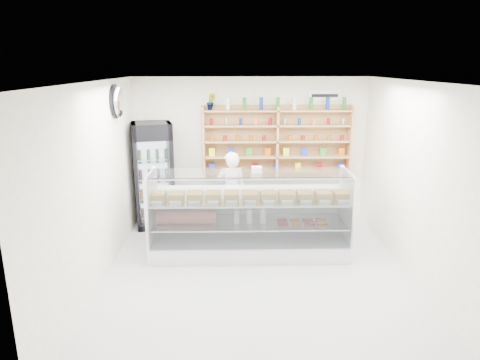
{
  "coord_description": "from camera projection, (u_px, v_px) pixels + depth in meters",
  "views": [
    {
      "loc": [
        -0.39,
        -5.73,
        3.02
      ],
      "look_at": [
        -0.24,
        0.9,
        1.22
      ],
      "focal_mm": 32.0,
      "sensor_mm": 36.0,
      "label": 1
    }
  ],
  "objects": [
    {
      "name": "shop_worker",
      "position": [
        231.0,
        192.0,
        7.81
      ],
      "size": [
        0.6,
        0.44,
        1.52
      ],
      "primitive_type": "imported",
      "rotation": [
        0.0,
        0.0,
        3.3
      ],
      "color": "white",
      "rests_on": "floor"
    },
    {
      "name": "potted_plant",
      "position": [
        211.0,
        102.0,
        7.95
      ],
      "size": [
        0.18,
        0.15,
        0.31
      ],
      "primitive_type": "imported",
      "rotation": [
        0.0,
        0.0,
        -0.09
      ],
      "color": "#1E6626",
      "rests_on": "wall_shelving"
    },
    {
      "name": "security_mirror",
      "position": [
        119.0,
        101.0,
        6.8
      ],
      "size": [
        0.15,
        0.5,
        0.5
      ],
      "primitive_type": "ellipsoid",
      "color": "silver",
      "rests_on": "left_wall"
    },
    {
      "name": "wall_shelving",
      "position": [
        277.0,
        141.0,
        8.18
      ],
      "size": [
        2.84,
        0.28,
        1.33
      ],
      "color": "tan",
      "rests_on": "back_wall"
    },
    {
      "name": "drinks_cooler",
      "position": [
        154.0,
        175.0,
        8.09
      ],
      "size": [
        0.86,
        0.85,
        1.99
      ],
      "rotation": [
        0.0,
        0.0,
        0.24
      ],
      "color": "black",
      "rests_on": "floor"
    },
    {
      "name": "display_counter",
      "position": [
        249.0,
        231.0,
        7.0
      ],
      "size": [
        3.19,
        0.95,
        1.39
      ],
      "color": "white",
      "rests_on": "floor"
    },
    {
      "name": "room",
      "position": [
        259.0,
        184.0,
        5.96
      ],
      "size": [
        5.0,
        5.0,
        5.0
      ],
      "color": "silver",
      "rests_on": "ground"
    },
    {
      "name": "wall_sign",
      "position": [
        325.0,
        95.0,
        8.1
      ],
      "size": [
        0.62,
        0.03,
        0.2
      ],
      "primitive_type": "cube",
      "color": "white",
      "rests_on": "back_wall"
    }
  ]
}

